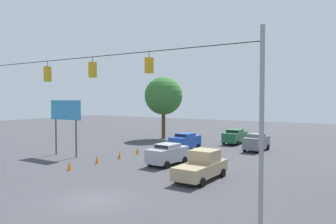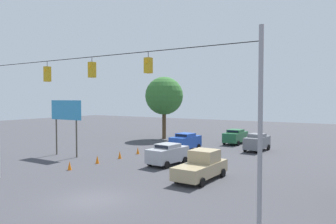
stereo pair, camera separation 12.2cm
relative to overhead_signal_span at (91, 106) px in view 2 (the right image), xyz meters
name	(u,v)px [view 2 (the right image)]	position (x,y,z in m)	size (l,w,h in m)	color
ground_plane	(92,200)	(-0.08, 0.08, -5.50)	(140.00, 140.00, 0.00)	#3D3D42
overhead_signal_span	(91,106)	(0.00, 0.00, 0.00)	(19.75, 0.38, 8.98)	#939399
sedan_green_withflow_deep	(235,136)	(1.53, -26.96, -4.51)	(2.09, 4.56, 1.88)	#236038
pickup_truck_tan_crossing_near	(201,166)	(-3.22, -7.74, -4.52)	(2.30, 5.21, 2.12)	tan
sedan_blue_withflow_far	(186,141)	(4.44, -18.89, -4.48)	(2.32, 4.18, 1.94)	#234CB2
sedan_silver_withflow_mid	(168,154)	(1.70, -10.84, -4.51)	(2.32, 4.30, 1.89)	#A8AAB2
sedan_grey_oncoming_deep	(257,142)	(-2.63, -22.77, -4.48)	(2.12, 4.21, 1.95)	slate
traffic_cone_nearest	(70,166)	(7.37, -4.65, -5.13)	(0.34, 0.34, 0.74)	orange
traffic_cone_second	(97,159)	(7.42, -7.87, -5.13)	(0.34, 0.34, 0.74)	orange
traffic_cone_third	(120,155)	(7.30, -10.83, -5.13)	(0.34, 0.34, 0.74)	orange
traffic_cone_fourth	(138,151)	(7.43, -13.88, -5.13)	(0.34, 0.34, 0.74)	orange
roadside_billboard	(66,114)	(12.94, -9.01, -1.20)	(4.36, 0.16, 5.73)	#4C473D
tree_horizon_left	(164,96)	(12.37, -26.50, 0.78)	(5.56, 5.56, 9.09)	#4C3823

